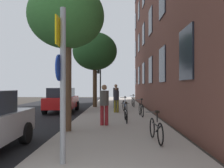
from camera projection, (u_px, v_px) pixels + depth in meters
name	position (u px, v px, depth m)	size (l,w,h in m)	color
ground_plane	(68.00, 111.00, 17.03)	(41.80, 41.80, 0.00)	#332D28
road_asphalt	(39.00, 110.00, 17.06)	(7.00, 38.00, 0.01)	black
sidewalk	(117.00, 110.00, 16.97)	(4.20, 38.00, 0.12)	#9E9389
sign_post	(62.00, 74.00, 5.03)	(0.15, 0.60, 3.29)	gray
traffic_light	(99.00, 77.00, 22.18)	(0.43, 0.24, 3.65)	black
tree_near	(66.00, 18.00, 8.74)	(2.78, 2.78, 5.38)	brown
tree_far	(95.00, 52.00, 18.77)	(3.48, 3.48, 5.85)	#4C3823
bicycle_0	(156.00, 129.00, 7.01)	(0.42, 1.65, 0.92)	black
bicycle_1	(126.00, 114.00, 10.84)	(0.42, 1.70, 0.91)	black
bicycle_2	(141.00, 109.00, 12.89)	(0.42, 1.67, 0.97)	black
bicycle_3	(125.00, 106.00, 15.13)	(0.42, 1.69, 0.98)	black
bicycle_4	(133.00, 102.00, 18.84)	(0.42, 1.66, 0.97)	black
pedestrian_0	(104.00, 102.00, 9.96)	(0.41, 0.41, 1.69)	maroon
pedestrian_1	(116.00, 98.00, 14.78)	(0.41, 0.41, 1.56)	olive
pedestrian_2	(116.00, 95.00, 17.46)	(0.46, 0.46, 1.76)	navy
car_1	(62.00, 100.00, 15.92)	(1.93, 4.11, 1.62)	red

